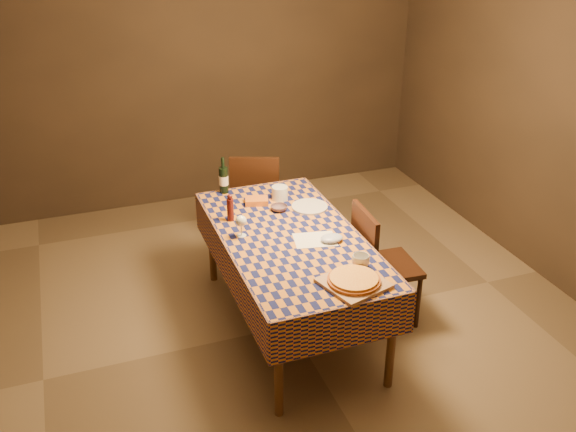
# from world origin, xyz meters

# --- Properties ---
(room) EXTENTS (5.00, 5.10, 2.70)m
(room) POSITION_xyz_m (0.00, 0.00, 1.35)
(room) COLOR brown
(room) RESTS_ON ground
(dining_table) EXTENTS (0.94, 1.84, 0.77)m
(dining_table) POSITION_xyz_m (0.00, 0.00, 0.69)
(dining_table) COLOR brown
(dining_table) RESTS_ON ground
(cutting_board) EXTENTS (0.43, 0.43, 0.02)m
(cutting_board) POSITION_xyz_m (0.15, -0.72, 0.78)
(cutting_board) COLOR #A3744C
(cutting_board) RESTS_ON dining_table
(pizza) EXTENTS (0.39, 0.39, 0.03)m
(pizza) POSITION_xyz_m (0.15, -0.72, 0.81)
(pizza) COLOR #9B4919
(pizza) RESTS_ON cutting_board
(pepper_mill) EXTENTS (0.06, 0.06, 0.21)m
(pepper_mill) POSITION_xyz_m (-0.33, 0.37, 0.87)
(pepper_mill) COLOR #471210
(pepper_mill) RESTS_ON dining_table
(bowl) EXTENTS (0.14, 0.14, 0.04)m
(bowl) POSITION_xyz_m (0.06, 0.40, 0.79)
(bowl) COLOR #5C434D
(bowl) RESTS_ON dining_table
(wine_glass) EXTENTS (0.08, 0.08, 0.16)m
(wine_glass) POSITION_xyz_m (-0.32, 0.11, 0.88)
(wine_glass) COLOR white
(wine_glass) RESTS_ON dining_table
(wine_bottle) EXTENTS (0.08, 0.08, 0.29)m
(wine_bottle) POSITION_xyz_m (-0.25, 0.86, 0.88)
(wine_bottle) COLOR black
(wine_bottle) RESTS_ON dining_table
(deli_tub) EXTENTS (0.15, 0.15, 0.10)m
(deli_tub) POSITION_xyz_m (0.13, 0.59, 0.82)
(deli_tub) COLOR silver
(deli_tub) RESTS_ON dining_table
(takeout_container) EXTENTS (0.20, 0.16, 0.04)m
(takeout_container) POSITION_xyz_m (-0.07, 0.58, 0.79)
(takeout_container) COLOR #CE661B
(takeout_container) RESTS_ON dining_table
(white_plate) EXTENTS (0.32, 0.32, 0.02)m
(white_plate) POSITION_xyz_m (0.29, 0.37, 0.78)
(white_plate) COLOR silver
(white_plate) RESTS_ON dining_table
(tumbler) EXTENTS (0.14, 0.14, 0.09)m
(tumbler) POSITION_xyz_m (0.27, -0.55, 0.82)
(tumbler) COLOR silver
(tumbler) RESTS_ON dining_table
(flour_patch) EXTENTS (0.32, 0.27, 0.00)m
(flour_patch) POSITION_xyz_m (0.14, -0.12, 0.77)
(flour_patch) COLOR white
(flour_patch) RESTS_ON dining_table
(flour_bag) EXTENTS (0.19, 0.17, 0.05)m
(flour_bag) POSITION_xyz_m (0.24, -0.17, 0.79)
(flour_bag) COLOR #AFBDE0
(flour_bag) RESTS_ON dining_table
(chair_far) EXTENTS (0.55, 0.55, 0.93)m
(chair_far) POSITION_xyz_m (0.13, 1.22, 0.52)
(chair_far) COLOR black
(chair_far) RESTS_ON ground
(chair_right) EXTENTS (0.45, 0.44, 0.93)m
(chair_right) POSITION_xyz_m (0.63, -0.13, 0.52)
(chair_right) COLOR black
(chair_right) RESTS_ON ground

